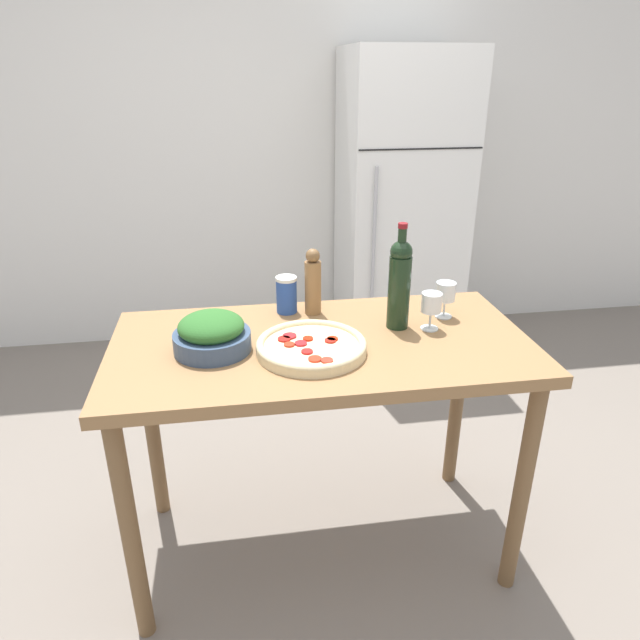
# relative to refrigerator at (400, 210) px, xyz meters

# --- Properties ---
(ground_plane) EXTENTS (14.00, 14.00, 0.00)m
(ground_plane) POSITION_rel_refrigerator_xyz_m (-0.75, -1.67, -0.91)
(ground_plane) COLOR slate
(wall_back) EXTENTS (6.40, 0.06, 2.60)m
(wall_back) POSITION_rel_refrigerator_xyz_m (-0.75, 0.37, 0.39)
(wall_back) COLOR silver
(wall_back) RESTS_ON ground_plane
(refrigerator) EXTENTS (0.70, 0.67, 1.82)m
(refrigerator) POSITION_rel_refrigerator_xyz_m (0.00, 0.00, 0.00)
(refrigerator) COLOR white
(refrigerator) RESTS_ON ground_plane
(prep_counter) EXTENTS (1.38, 0.70, 0.88)m
(prep_counter) POSITION_rel_refrigerator_xyz_m (-0.75, -1.67, -0.14)
(prep_counter) COLOR olive
(prep_counter) RESTS_ON ground_plane
(wine_bottle) EXTENTS (0.08, 0.08, 0.37)m
(wine_bottle) POSITION_rel_refrigerator_xyz_m (-0.47, -1.59, 0.14)
(wine_bottle) COLOR black
(wine_bottle) RESTS_ON prep_counter
(wine_glass_near) EXTENTS (0.07, 0.07, 0.13)m
(wine_glass_near) POSITION_rel_refrigerator_xyz_m (-0.37, -1.63, 0.06)
(wine_glass_near) COLOR silver
(wine_glass_near) RESTS_ON prep_counter
(wine_glass_far) EXTENTS (0.07, 0.07, 0.13)m
(wine_glass_far) POSITION_rel_refrigerator_xyz_m (-0.28, -1.54, 0.06)
(wine_glass_far) COLOR silver
(wine_glass_far) RESTS_ON prep_counter
(pepper_mill) EXTENTS (0.06, 0.06, 0.24)m
(pepper_mill) POSITION_rel_refrigerator_xyz_m (-0.75, -1.43, 0.09)
(pepper_mill) COLOR olive
(pepper_mill) RESTS_ON prep_counter
(salad_bowl) EXTENTS (0.25, 0.25, 0.13)m
(salad_bowl) POSITION_rel_refrigerator_xyz_m (-1.10, -1.68, 0.03)
(salad_bowl) COLOR #384C6B
(salad_bowl) RESTS_ON prep_counter
(homemade_pizza) EXTENTS (0.35, 0.35, 0.04)m
(homemade_pizza) POSITION_rel_refrigerator_xyz_m (-0.80, -1.74, -0.01)
(homemade_pizza) COLOR beige
(homemade_pizza) RESTS_ON prep_counter
(salt_canister) EXTENTS (0.08, 0.08, 0.14)m
(salt_canister) POSITION_rel_refrigerator_xyz_m (-0.84, -1.40, 0.04)
(salt_canister) COLOR #284CA3
(salt_canister) RESTS_ON prep_counter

